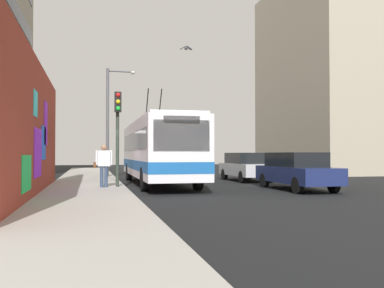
{
  "coord_description": "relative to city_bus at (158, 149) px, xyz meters",
  "views": [
    {
      "loc": [
        -18.96,
        1.44,
        1.53
      ],
      "look_at": [
        0.85,
        -3.28,
        1.99
      ],
      "focal_mm": 39.87,
      "sensor_mm": 36.0,
      "label": 1
    }
  ],
  "objects": [
    {
      "name": "ground_plane",
      "position": [
        -1.9,
        1.8,
        -1.75
      ],
      "size": [
        80.0,
        80.0,
        0.0
      ],
      "primitive_type": "plane",
      "color": "black"
    },
    {
      "name": "sidewalk_slab",
      "position": [
        -1.9,
        3.4,
        -1.68
      ],
      "size": [
        48.0,
        3.2,
        0.15
      ],
      "primitive_type": "cube",
      "color": "#9E9B93",
      "rests_on": "ground_plane"
    },
    {
      "name": "graffiti_wall",
      "position": [
        -5.52,
        5.15,
        0.62
      ],
      "size": [
        14.77,
        0.32,
        4.76
      ],
      "color": "maroon",
      "rests_on": "ground_plane"
    },
    {
      "name": "building_far_right",
      "position": [
        10.64,
        -15.2,
        6.14
      ],
      "size": [
        13.02,
        6.43,
        15.78
      ],
      "color": "#9E937F",
      "rests_on": "ground_plane"
    },
    {
      "name": "city_bus",
      "position": [
        0.0,
        0.0,
        0.0
      ],
      "size": [
        11.35,
        2.51,
        4.92
      ],
      "color": "silver",
      "rests_on": "ground_plane"
    },
    {
      "name": "parked_car_navy",
      "position": [
        -4.39,
        -5.2,
        -0.92
      ],
      "size": [
        4.79,
        1.76,
        1.58
      ],
      "color": "navy",
      "rests_on": "ground_plane"
    },
    {
      "name": "parked_car_silver",
      "position": [
        1.63,
        -5.2,
        -0.92
      ],
      "size": [
        4.61,
        1.75,
        1.58
      ],
      "color": "#B7B7BC",
      "rests_on": "ground_plane"
    },
    {
      "name": "pedestrian_at_curb",
      "position": [
        -3.01,
        2.72,
        -0.57
      ],
      "size": [
        0.23,
        0.77,
        1.74
      ],
      "color": "#2D3F59",
      "rests_on": "sidewalk_slab"
    },
    {
      "name": "traffic_light",
      "position": [
        -2.91,
        2.15,
        1.08
      ],
      "size": [
        0.49,
        0.28,
        3.97
      ],
      "color": "#2D382D",
      "rests_on": "sidewalk_slab"
    },
    {
      "name": "street_lamp",
      "position": [
        5.55,
        2.06,
        2.18
      ],
      "size": [
        0.44,
        1.76,
        6.6
      ],
      "color": "#4C4C51",
      "rests_on": "sidewalk_slab"
    },
    {
      "name": "flying_pigeons",
      "position": [
        -2.81,
        -0.8,
        4.38
      ],
      "size": [
        0.32,
        0.53,
        0.17
      ],
      "color": "#47474C"
    }
  ]
}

